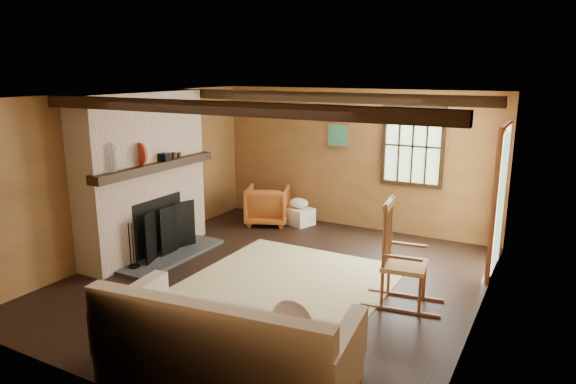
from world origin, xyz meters
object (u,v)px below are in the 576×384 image
Objects in this scene: fireplace at (144,181)px; rocking_chair at (401,261)px; laundry_basket at (299,216)px; armchair at (268,205)px; sofa at (227,349)px.

fireplace is 3.90m from rocking_chair.
laundry_basket is 0.67× the size of armchair.
sofa reaches higher than armchair.
rocking_chair reaches higher than laundry_basket.
rocking_chair is 3.43m from laundry_basket.
armchair is (-2.17, 4.33, 0.01)m from sofa.
sofa is (-0.87, -2.28, -0.20)m from rocking_chair.
fireplace reaches higher than armchair.
armchair is (-0.51, -0.23, 0.19)m from laundry_basket.
sofa is 4.71× the size of laundry_basket.
fireplace reaches higher than sofa.
armchair is (-3.04, 2.05, -0.19)m from rocking_chair.
laundry_basket is at bearing 60.92° from fireplace.
armchair is at bearing 109.94° from sofa.
sofa is at bearing 151.55° from rocking_chair.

